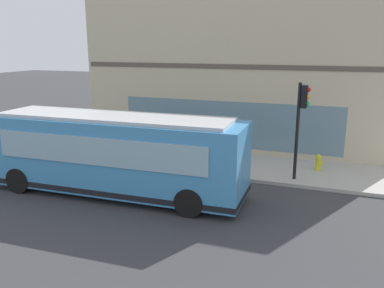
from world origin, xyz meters
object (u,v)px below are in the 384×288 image
at_px(pedestrian_near_building_entrance, 122,138).
at_px(pedestrian_walking_along_curb, 67,134).
at_px(fire_hydrant, 318,162).
at_px(city_bus_nearside, 114,154).
at_px(traffic_light_near_corner, 301,113).

height_order(pedestrian_near_building_entrance, pedestrian_walking_along_curb, same).
distance_m(fire_hydrant, pedestrian_near_building_entrance, 9.57).
height_order(city_bus_nearside, pedestrian_walking_along_curb, city_bus_nearside).
distance_m(pedestrian_near_building_entrance, pedestrian_walking_along_curb, 3.16).
bearing_deg(city_bus_nearside, traffic_light_near_corner, -60.41).
bearing_deg(traffic_light_near_corner, pedestrian_near_building_entrance, 84.91).
xyz_separation_m(city_bus_nearside, fire_hydrant, (5.25, -7.23, -1.04)).
distance_m(fire_hydrant, pedestrian_walking_along_curb, 12.73).
height_order(fire_hydrant, pedestrian_walking_along_curb, pedestrian_walking_along_curb).
height_order(traffic_light_near_corner, fire_hydrant, traffic_light_near_corner).
bearing_deg(fire_hydrant, pedestrian_near_building_entrance, 94.70).
bearing_deg(pedestrian_near_building_entrance, traffic_light_near_corner, -95.09).
distance_m(city_bus_nearside, traffic_light_near_corner, 7.58).
bearing_deg(traffic_light_near_corner, city_bus_nearside, 119.59).
bearing_deg(pedestrian_near_building_entrance, pedestrian_walking_along_curb, 94.65).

